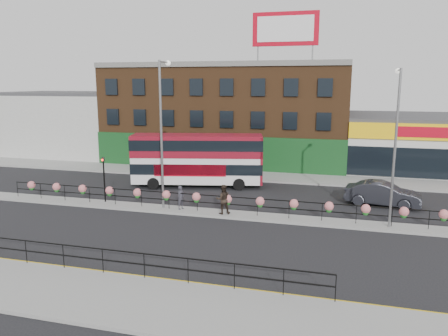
% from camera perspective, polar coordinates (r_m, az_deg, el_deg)
% --- Properties ---
extents(ground, '(120.00, 120.00, 0.00)m').
position_cam_1_polar(ground, '(28.63, -1.58, -6.04)').
color(ground, black).
rests_on(ground, ground).
extents(south_pavement, '(60.00, 4.00, 0.15)m').
position_cam_1_polar(south_pavement, '(18.28, -12.97, -16.45)').
color(south_pavement, gray).
rests_on(south_pavement, ground).
extents(north_pavement, '(60.00, 4.00, 0.15)m').
position_cam_1_polar(north_pavement, '(39.88, 3.39, -1.01)').
color(north_pavement, gray).
rests_on(north_pavement, ground).
extents(median, '(60.00, 1.60, 0.15)m').
position_cam_1_polar(median, '(28.61, -1.58, -5.90)').
color(median, gray).
rests_on(median, ground).
extents(yellow_line_inner, '(60.00, 0.10, 0.01)m').
position_cam_1_polar(yellow_line_inner, '(20.15, -9.81, -13.83)').
color(yellow_line_inner, gold).
rests_on(yellow_line_inner, ground).
extents(yellow_line_outer, '(60.00, 0.10, 0.01)m').
position_cam_1_polar(yellow_line_outer, '(20.00, -10.03, -14.03)').
color(yellow_line_outer, gold).
rests_on(yellow_line_outer, ground).
extents(brick_building, '(25.00, 12.21, 10.30)m').
position_cam_1_polar(brick_building, '(47.77, 0.71, 7.15)').
color(brick_building, brown).
rests_on(brick_building, ground).
extents(supermarket, '(15.00, 12.25, 5.30)m').
position_cam_1_polar(supermarket, '(47.14, 24.97, 3.02)').
color(supermarket, silver).
rests_on(supermarket, ground).
extents(warehouse_west, '(15.50, 12.00, 7.30)m').
position_cam_1_polar(warehouse_west, '(56.49, -19.69, 5.62)').
color(warehouse_west, '#B5B5B0').
rests_on(warehouse_west, ground).
extents(billboard, '(6.00, 0.29, 4.40)m').
position_cam_1_polar(billboard, '(41.79, 8.02, 17.53)').
color(billboard, '#B00518').
rests_on(billboard, brick_building).
extents(median_railing, '(30.04, 0.56, 1.23)m').
position_cam_1_polar(median_railing, '(28.34, -1.60, -4.02)').
color(median_railing, black).
rests_on(median_railing, median).
extents(south_railing, '(20.04, 0.05, 1.12)m').
position_cam_1_polar(south_railing, '(20.33, -15.60, -10.92)').
color(south_railing, black).
rests_on(south_railing, south_pavement).
extents(double_decker_bus, '(10.89, 4.79, 4.29)m').
position_cam_1_polar(double_decker_bus, '(35.64, -3.45, 1.72)').
color(double_decker_bus, silver).
rests_on(double_decker_bus, ground).
extents(car, '(3.30, 5.59, 1.67)m').
position_cam_1_polar(car, '(32.33, 20.02, -3.19)').
color(car, '#282A31').
rests_on(car, ground).
extents(pedestrian_a, '(0.85, 0.79, 1.58)m').
position_cam_1_polar(pedestrian_a, '(29.14, -5.65, -3.86)').
color(pedestrian_a, '#302F38').
rests_on(pedestrian_a, median).
extents(pedestrian_b, '(1.42, 1.35, 1.91)m').
position_cam_1_polar(pedestrian_b, '(27.94, -0.13, -4.11)').
color(pedestrian_b, black).
rests_on(pedestrian_b, median).
extents(lamp_column_west, '(0.35, 1.71, 9.73)m').
position_cam_1_polar(lamp_column_west, '(29.05, -8.04, 6.02)').
color(lamp_column_west, slate).
rests_on(lamp_column_west, median).
extents(lamp_column_east, '(0.33, 1.60, 9.10)m').
position_cam_1_polar(lamp_column_east, '(26.62, 21.49, 4.09)').
color(lamp_column_east, slate).
rests_on(lamp_column_east, median).
extents(traffic_light_median, '(0.15, 0.28, 3.65)m').
position_cam_1_polar(traffic_light_median, '(31.56, -15.44, -0.20)').
color(traffic_light_median, black).
rests_on(traffic_light_median, median).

